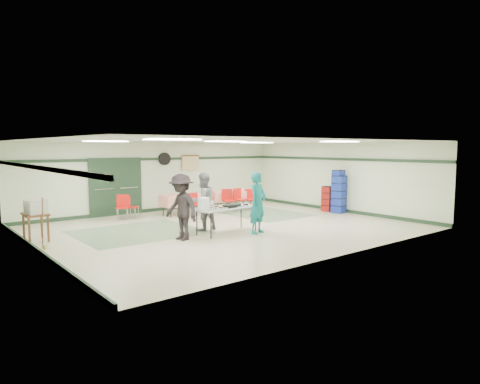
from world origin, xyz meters
TOP-DOWN VIEW (x-y plane):
  - floor at (0.00, 0.00)m, footprint 11.00×11.00m
  - ceiling at (0.00, 0.00)m, footprint 11.00×11.00m
  - wall_back at (0.00, 4.50)m, footprint 11.00×0.00m
  - wall_front at (0.00, -4.50)m, footprint 11.00×0.00m
  - wall_left at (-5.50, 0.00)m, footprint 0.00×9.00m
  - wall_right at (5.50, 0.00)m, footprint 0.00×9.00m
  - trim_back at (0.00, 4.47)m, footprint 11.00×0.06m
  - baseboard_back at (0.00, 4.47)m, footprint 11.00×0.06m
  - trim_left at (-5.47, 0.00)m, footprint 0.06×9.00m
  - baseboard_left at (-5.47, 0.00)m, footprint 0.06×9.00m
  - trim_right at (5.47, 0.00)m, footprint 0.06×9.00m
  - baseboard_right at (5.47, 0.00)m, footprint 0.06×9.00m
  - green_patch_a at (-2.50, 1.00)m, footprint 3.50×3.00m
  - green_patch_b at (2.80, 1.50)m, footprint 2.50×3.50m
  - double_door_left at (-2.20, 4.44)m, footprint 0.90×0.06m
  - double_door_right at (-1.25, 4.44)m, footprint 0.90×0.06m
  - door_frame at (-1.73, 4.42)m, footprint 2.00×0.03m
  - wall_fan at (0.30, 4.44)m, footprint 0.50×0.10m
  - scroll_banner at (1.50, 4.44)m, footprint 0.80×0.02m
  - serving_table at (-0.52, -0.75)m, footprint 2.03×0.93m
  - sheet_tray_right at (-0.04, -0.76)m, footprint 0.63×0.50m
  - sheet_tray_mid at (-0.61, -0.68)m, footprint 0.66×0.52m
  - sheet_tray_left at (-1.00, -0.81)m, footprint 0.64×0.50m
  - baking_pan at (-0.42, -0.81)m, footprint 0.53×0.35m
  - foam_box_stack at (-1.27, -0.65)m, footprint 0.26×0.24m
  - volunteer_teal at (0.17, -1.32)m, footprint 0.75×0.60m
  - volunteer_grey at (-0.81, 0.06)m, footprint 0.90×0.72m
  - volunteer_dark at (-2.03, -0.71)m, footprint 0.83×1.25m
  - dining_table_a at (2.50, 2.99)m, footprint 1.92×1.06m
  - dining_table_b at (0.30, 2.99)m, footprint 1.74×0.79m
  - chair_a at (2.45, 2.43)m, footprint 0.46×0.46m
  - chair_b at (1.89, 2.42)m, footprint 0.55×0.55m
  - chair_c at (2.99, 2.42)m, footprint 0.51×0.51m
  - chair_d at (0.38, 2.43)m, footprint 0.40×0.40m
  - chair_loose_a at (-1.62, 3.45)m, footprint 0.52×0.52m
  - chair_loose_b at (-1.99, 3.27)m, footprint 0.56×0.56m
  - crate_stack_blue_a at (5.15, -0.27)m, footprint 0.36×0.36m
  - crate_stack_red at (5.15, 0.21)m, footprint 0.43×0.43m
  - crate_stack_blue_b at (5.15, -0.32)m, footprint 0.50×0.50m
  - printer_table at (-5.15, 1.65)m, footprint 0.59×0.90m
  - office_printer at (-5.15, 1.52)m, footprint 0.55×0.51m
  - broom at (-5.23, 0.59)m, footprint 0.03×0.21m

SIDE VIEW (x-z plane):
  - floor at x=0.00m, z-range 0.00..0.00m
  - green_patch_a at x=-2.50m, z-range 0.00..0.01m
  - green_patch_b at x=2.80m, z-range 0.00..0.01m
  - baseboard_back at x=0.00m, z-range 0.00..0.12m
  - baseboard_left at x=-5.47m, z-range 0.00..0.12m
  - baseboard_right at x=5.47m, z-range 0.00..0.12m
  - chair_loose_a at x=-1.62m, z-range 0.09..0.88m
  - crate_stack_red at x=5.15m, z-range 0.00..0.99m
  - chair_c at x=2.99m, z-range 0.09..0.93m
  - chair_d at x=0.38m, z-range 0.09..0.94m
  - chair_loose_b at x=-1.99m, z-range 0.10..0.98m
  - chair_a at x=2.45m, z-range 0.10..1.00m
  - chair_b at x=1.89m, z-range 0.10..1.00m
  - dining_table_b at x=0.30m, z-range 0.19..0.95m
  - dining_table_a at x=2.50m, z-range 0.19..0.95m
  - printer_table at x=-5.15m, z-range 0.27..1.01m
  - broom at x=-5.23m, z-range 0.03..1.28m
  - crate_stack_blue_b at x=5.15m, z-range 0.00..1.43m
  - serving_table at x=-0.52m, z-range 0.34..1.10m
  - sheet_tray_right at x=-0.04m, z-range 0.76..0.78m
  - sheet_tray_mid at x=-0.61m, z-range 0.76..0.78m
  - sheet_tray_left at x=-1.00m, z-range 0.76..0.78m
  - baking_pan at x=-0.42m, z-range 0.76..0.84m
  - crate_stack_blue_a at x=5.15m, z-range 0.00..1.64m
  - volunteer_grey at x=-0.81m, z-range 0.00..1.76m
  - volunteer_teal at x=0.17m, z-range 0.00..1.79m
  - volunteer_dark at x=-2.03m, z-range 0.00..1.80m
  - foam_box_stack at x=-1.27m, z-range 0.76..1.09m
  - office_printer at x=-5.15m, z-range 0.75..1.12m
  - double_door_left at x=-2.20m, z-range 0.00..2.10m
  - double_door_right at x=-1.25m, z-range 0.00..2.10m
  - door_frame at x=-1.73m, z-range -0.02..2.12m
  - wall_back at x=0.00m, z-range -4.15..6.85m
  - wall_front at x=0.00m, z-range -4.15..6.85m
  - wall_left at x=-5.50m, z-range -3.15..5.85m
  - wall_right at x=5.50m, z-range -3.15..5.85m
  - scroll_banner at x=1.50m, z-range 1.55..2.15m
  - trim_back at x=0.00m, z-range 2.00..2.10m
  - trim_left at x=-5.47m, z-range 2.00..2.10m
  - trim_right at x=5.47m, z-range 2.00..2.10m
  - wall_fan at x=0.30m, z-range 1.80..2.30m
  - ceiling at x=0.00m, z-range 2.70..2.70m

